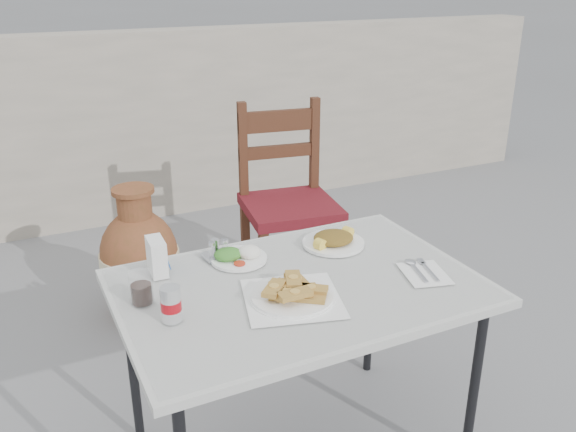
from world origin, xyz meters
name	(u,v)px	position (x,y,z in m)	size (l,w,h in m)	color
cafe_table	(299,296)	(-0.15, 0.05, 0.62)	(1.10, 0.75, 0.66)	black
pide_plate	(292,291)	(-0.21, -0.03, 0.69)	(0.34, 0.34, 0.06)	white
salad_rice_plate	(238,255)	(-0.26, 0.27, 0.68)	(0.19, 0.19, 0.05)	white
salad_chopped_plate	(333,240)	(0.08, 0.24, 0.68)	(0.22, 0.22, 0.05)	white
soda_can	(171,304)	(-0.56, 0.00, 0.72)	(0.06, 0.06, 0.10)	white
cola_glass	(141,289)	(-0.61, 0.13, 0.71)	(0.07, 0.07, 0.09)	white
napkin_holder	(157,257)	(-0.53, 0.29, 0.72)	(0.06, 0.10, 0.12)	white
condiment_caddy	(217,251)	(-0.32, 0.32, 0.69)	(0.10, 0.08, 0.07)	silver
cutlery_napkin	(422,271)	(0.23, -0.06, 0.67)	(0.17, 0.20, 0.01)	white
chair	(288,201)	(0.30, 1.08, 0.50)	(0.49, 0.49, 0.97)	#341A0E
terracotta_urn	(140,257)	(-0.42, 1.19, 0.30)	(0.37, 0.37, 0.64)	brown
back_wall	(155,125)	(0.00, 2.50, 0.60)	(6.00, 0.25, 1.20)	#A99D8D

